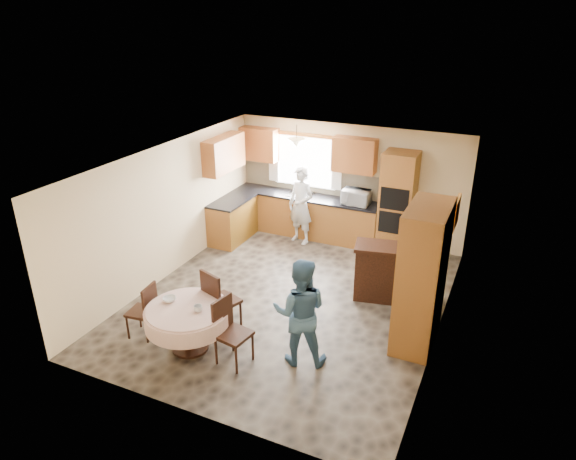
# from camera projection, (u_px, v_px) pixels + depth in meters

# --- Properties ---
(floor) EXTENTS (5.00, 6.00, 0.01)m
(floor) POSITION_uv_depth(u_px,v_px,m) (291.00, 300.00, 8.98)
(floor) COLOR brown
(floor) RESTS_ON ground
(ceiling) EXTENTS (5.00, 6.00, 0.01)m
(ceiling) POSITION_uv_depth(u_px,v_px,m) (291.00, 161.00, 7.97)
(ceiling) COLOR white
(ceiling) RESTS_ON wall_back
(wall_back) EXTENTS (5.00, 0.02, 2.50)m
(wall_back) POSITION_uv_depth(u_px,v_px,m) (348.00, 182.00, 10.97)
(wall_back) COLOR beige
(wall_back) RESTS_ON floor
(wall_front) EXTENTS (5.00, 0.02, 2.50)m
(wall_front) POSITION_uv_depth(u_px,v_px,m) (185.00, 330.00, 5.98)
(wall_front) COLOR beige
(wall_front) RESTS_ON floor
(wall_left) EXTENTS (0.02, 6.00, 2.50)m
(wall_left) POSITION_uv_depth(u_px,v_px,m) (167.00, 211.00, 9.43)
(wall_left) COLOR beige
(wall_left) RESTS_ON floor
(wall_right) EXTENTS (0.02, 6.00, 2.50)m
(wall_right) POSITION_uv_depth(u_px,v_px,m) (446.00, 263.00, 7.52)
(wall_right) COLOR beige
(wall_right) RESTS_ON floor
(window) EXTENTS (1.40, 0.03, 1.10)m
(window) POSITION_uv_depth(u_px,v_px,m) (305.00, 161.00, 11.20)
(window) COLOR white
(window) RESTS_ON wall_back
(curtain_left) EXTENTS (0.22, 0.02, 1.15)m
(curtain_left) POSITION_uv_depth(u_px,v_px,m) (273.00, 156.00, 11.42)
(curtain_left) COLOR white
(curtain_left) RESTS_ON wall_back
(curtain_right) EXTENTS (0.22, 0.02, 1.15)m
(curtain_right) POSITION_uv_depth(u_px,v_px,m) (337.00, 164.00, 10.85)
(curtain_right) COLOR white
(curtain_right) RESTS_ON wall_back
(base_cab_back) EXTENTS (3.30, 0.60, 0.88)m
(base_cab_back) POSITION_uv_depth(u_px,v_px,m) (306.00, 216.00, 11.37)
(base_cab_back) COLOR #B0612F
(base_cab_back) RESTS_ON floor
(counter_back) EXTENTS (3.30, 0.64, 0.04)m
(counter_back) POSITION_uv_depth(u_px,v_px,m) (306.00, 197.00, 11.19)
(counter_back) COLOR black
(counter_back) RESTS_ON base_cab_back
(base_cab_left) EXTENTS (0.60, 1.20, 0.88)m
(base_cab_left) POSITION_uv_depth(u_px,v_px,m) (233.00, 221.00, 11.14)
(base_cab_left) COLOR #B0612F
(base_cab_left) RESTS_ON floor
(counter_left) EXTENTS (0.64, 1.20, 0.04)m
(counter_left) POSITION_uv_depth(u_px,v_px,m) (232.00, 201.00, 10.95)
(counter_left) COLOR black
(counter_left) RESTS_ON base_cab_left
(backsplash) EXTENTS (3.30, 0.02, 0.55)m
(backsplash) POSITION_uv_depth(u_px,v_px,m) (311.00, 181.00, 11.32)
(backsplash) COLOR tan
(backsplash) RESTS_ON wall_back
(wall_cab_left) EXTENTS (0.85, 0.33, 0.72)m
(wall_cab_left) POSITION_uv_depth(u_px,v_px,m) (259.00, 144.00, 11.35)
(wall_cab_left) COLOR #AD602B
(wall_cab_left) RESTS_ON wall_back
(wall_cab_right) EXTENTS (0.90, 0.33, 0.72)m
(wall_cab_right) POSITION_uv_depth(u_px,v_px,m) (354.00, 155.00, 10.52)
(wall_cab_right) COLOR #AD602B
(wall_cab_right) RESTS_ON wall_back
(wall_cab_side) EXTENTS (0.33, 1.20, 0.72)m
(wall_cab_side) POSITION_uv_depth(u_px,v_px,m) (224.00, 154.00, 10.60)
(wall_cab_side) COLOR #AD602B
(wall_cab_side) RESTS_ON wall_left
(oven_tower) EXTENTS (0.66, 0.62, 2.12)m
(oven_tower) POSITION_uv_depth(u_px,v_px,m) (397.00, 203.00, 10.35)
(oven_tower) COLOR #B0612F
(oven_tower) RESTS_ON floor
(oven_upper) EXTENTS (0.56, 0.01, 0.45)m
(oven_upper) POSITION_uv_depth(u_px,v_px,m) (394.00, 199.00, 10.02)
(oven_upper) COLOR black
(oven_upper) RESTS_ON oven_tower
(oven_lower) EXTENTS (0.56, 0.01, 0.45)m
(oven_lower) POSITION_uv_depth(u_px,v_px,m) (392.00, 223.00, 10.22)
(oven_lower) COLOR black
(oven_lower) RESTS_ON oven_tower
(pendant) EXTENTS (0.36, 0.36, 0.18)m
(pendant) POSITION_uv_depth(u_px,v_px,m) (297.00, 143.00, 10.59)
(pendant) COLOR beige
(pendant) RESTS_ON ceiling
(sideboard) EXTENTS (1.40, 0.80, 0.94)m
(sideboard) POSITION_uv_depth(u_px,v_px,m) (392.00, 275.00, 8.83)
(sideboard) COLOR #361A0E
(sideboard) RESTS_ON floor
(space_heater) EXTENTS (0.43, 0.36, 0.50)m
(space_heater) POSITION_uv_depth(u_px,v_px,m) (423.00, 305.00, 8.36)
(space_heater) COLOR black
(space_heater) RESTS_ON floor
(cupboard) EXTENTS (0.57, 1.15, 2.19)m
(cupboard) POSITION_uv_depth(u_px,v_px,m) (422.00, 277.00, 7.46)
(cupboard) COLOR #B0612F
(cupboard) RESTS_ON floor
(dining_table) EXTENTS (1.25, 1.25, 0.71)m
(dining_table) POSITION_uv_depth(u_px,v_px,m) (188.00, 317.00, 7.48)
(dining_table) COLOR #361A0E
(dining_table) RESTS_ON floor
(chair_left) EXTENTS (0.43, 0.43, 0.89)m
(chair_left) POSITION_uv_depth(u_px,v_px,m) (145.00, 308.00, 7.81)
(chair_left) COLOR #361A0E
(chair_left) RESTS_ON floor
(chair_back) EXTENTS (0.58, 0.58, 1.06)m
(chair_back) POSITION_uv_depth(u_px,v_px,m) (218.00, 298.00, 7.89)
(chair_back) COLOR #361A0E
(chair_back) RESTS_ON floor
(chair_right) EXTENTS (0.50, 0.50, 1.00)m
(chair_right) POSITION_uv_depth(u_px,v_px,m) (229.00, 328.00, 7.23)
(chair_right) COLOR #361A0E
(chair_right) RESTS_ON floor
(framed_picture) EXTENTS (0.06, 0.58, 0.48)m
(framed_picture) POSITION_uv_depth(u_px,v_px,m) (456.00, 213.00, 7.96)
(framed_picture) COLOR gold
(framed_picture) RESTS_ON wall_right
(microwave) EXTENTS (0.56, 0.38, 0.31)m
(microwave) POSITION_uv_depth(u_px,v_px,m) (356.00, 197.00, 10.64)
(microwave) COLOR silver
(microwave) RESTS_ON counter_back
(person_sink) EXTENTS (0.70, 0.56, 1.68)m
(person_sink) POSITION_uv_depth(u_px,v_px,m) (301.00, 205.00, 10.86)
(person_sink) COLOR silver
(person_sink) RESTS_ON floor
(person_dining) EXTENTS (0.94, 0.83, 1.62)m
(person_dining) POSITION_uv_depth(u_px,v_px,m) (300.00, 312.00, 7.13)
(person_dining) COLOR #395C7D
(person_dining) RESTS_ON floor
(bowl_sideboard) EXTENTS (0.30, 0.30, 0.06)m
(bowl_sideboard) POSITION_uv_depth(u_px,v_px,m) (383.00, 246.00, 8.71)
(bowl_sideboard) COLOR #B2B2B2
(bowl_sideboard) RESTS_ON sideboard
(bottle_sideboard) EXTENTS (0.14, 0.14, 0.30)m
(bottle_sideboard) POSITION_uv_depth(u_px,v_px,m) (423.00, 247.00, 8.41)
(bottle_sideboard) COLOR silver
(bottle_sideboard) RESTS_ON sideboard
(cup_table) EXTENTS (0.15, 0.15, 0.10)m
(cup_table) POSITION_uv_depth(u_px,v_px,m) (198.00, 309.00, 7.31)
(cup_table) COLOR #B2B2B2
(cup_table) RESTS_ON dining_table
(bowl_table) EXTENTS (0.24, 0.24, 0.06)m
(bowl_table) POSITION_uv_depth(u_px,v_px,m) (169.00, 299.00, 7.57)
(bowl_table) COLOR #B2B2B2
(bowl_table) RESTS_ON dining_table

